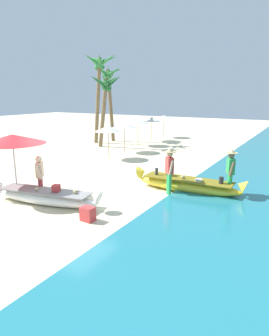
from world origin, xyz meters
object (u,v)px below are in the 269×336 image
(patio_umbrella_large, at_px, (12,139))
(cooler_box, at_px, (88,214))
(person_vendor_hatted, at_px, (169,168))
(boat_yellow_midground, at_px, (187,185))
(palm_tree_leaning_seaward, at_px, (105,89))
(palm_tree_tall_inland, at_px, (109,81))
(person_vendor_assistant, at_px, (230,170))
(boat_white_foreground, at_px, (45,196))
(person_tourist_customer, at_px, (40,175))
(palm_tree_mid_cluster, at_px, (100,72))

(patio_umbrella_large, xyz_separation_m, cooler_box, (3.59, -0.40, -1.91))
(person_vendor_hatted, xyz_separation_m, patio_umbrella_large, (-4.66, -3.06, 1.11))
(boat_yellow_midground, height_order, palm_tree_leaning_seaward, palm_tree_leaning_seaward)
(person_vendor_hatted, distance_m, palm_tree_tall_inland, 14.56)
(boat_yellow_midground, distance_m, person_vendor_assistant, 1.69)
(boat_white_foreground, xyz_separation_m, palm_tree_tall_inland, (-6.55, 13.24, 4.42))
(boat_yellow_midground, xyz_separation_m, patio_umbrella_large, (-5.16, -3.69, 1.83))
(person_tourist_customer, distance_m, cooler_box, 2.84)
(boat_yellow_midground, distance_m, palm_tree_mid_cluster, 13.79)
(person_vendor_hatted, height_order, palm_tree_mid_cluster, palm_tree_mid_cluster)
(boat_white_foreground, distance_m, person_tourist_customer, 0.87)
(person_vendor_assistant, xyz_separation_m, cooler_box, (-3.08, -4.33, -0.81))
(boat_yellow_midground, height_order, person_vendor_assistant, person_vendor_assistant)
(person_vendor_hatted, height_order, patio_umbrella_large, patio_umbrella_large)
(boat_white_foreground, xyz_separation_m, cooler_box, (2.13, -0.38, -0.06))
(boat_yellow_midground, height_order, palm_tree_mid_cluster, palm_tree_mid_cluster)
(boat_yellow_midground, relative_size, palm_tree_tall_inland, 0.75)
(person_tourist_customer, xyz_separation_m, patio_umbrella_large, (-0.91, -0.30, 1.24))
(person_tourist_customer, distance_m, palm_tree_mid_cluster, 13.56)
(boat_yellow_midground, xyz_separation_m, palm_tree_mid_cluster, (-10.01, 8.06, 4.98))
(patio_umbrella_large, bearing_deg, cooler_box, -6.30)
(palm_tree_leaning_seaward, xyz_separation_m, palm_tree_mid_cluster, (-1.42, 1.29, 1.28))
(boat_yellow_midground, bearing_deg, patio_umbrella_large, -144.42)
(palm_tree_leaning_seaward, bearing_deg, patio_umbrella_large, -71.80)
(palm_tree_leaning_seaward, bearing_deg, boat_white_foreground, -64.97)
(patio_umbrella_large, bearing_deg, palm_tree_mid_cluster, 112.44)
(person_vendor_hatted, bearing_deg, palm_tree_mid_cluster, 137.60)
(boat_white_foreground, height_order, person_tourist_customer, person_tourist_customer)
(patio_umbrella_large, relative_size, palm_tree_tall_inland, 0.39)
(palm_tree_tall_inland, bearing_deg, person_vendor_hatted, -46.16)
(palm_tree_mid_cluster, height_order, cooler_box, palm_tree_mid_cluster)
(boat_white_foreground, bearing_deg, palm_tree_leaning_seaward, 115.03)
(person_tourist_customer, relative_size, palm_tree_leaning_seaward, 0.31)
(boat_yellow_midground, distance_m, palm_tree_leaning_seaward, 11.56)
(person_vendor_hatted, height_order, cooler_box, person_vendor_hatted)
(person_vendor_hatted, bearing_deg, boat_white_foreground, -136.17)
(palm_tree_tall_inland, distance_m, cooler_box, 16.76)
(palm_tree_mid_cluster, bearing_deg, palm_tree_tall_inland, 99.24)
(boat_yellow_midground, distance_m, patio_umbrella_large, 6.60)
(boat_white_foreground, distance_m, person_vendor_hatted, 4.51)
(boat_white_foreground, distance_m, palm_tree_leaning_seaward, 12.15)
(person_vendor_assistant, bearing_deg, palm_tree_mid_cluster, 145.83)
(person_tourist_customer, distance_m, palm_tree_leaning_seaward, 11.49)
(palm_tree_tall_inland, xyz_separation_m, palm_tree_leaning_seaward, (1.65, -2.76, -0.69))
(cooler_box, bearing_deg, person_vendor_hatted, 76.19)
(palm_tree_tall_inland, bearing_deg, cooler_box, -57.48)
(patio_umbrella_large, bearing_deg, palm_tree_tall_inland, 111.07)
(boat_white_foreground, xyz_separation_m, person_vendor_assistant, (5.21, 3.95, 0.75))
(person_vendor_assistant, bearing_deg, cooler_box, -125.42)
(patio_umbrella_large, height_order, cooler_box, patio_umbrella_large)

